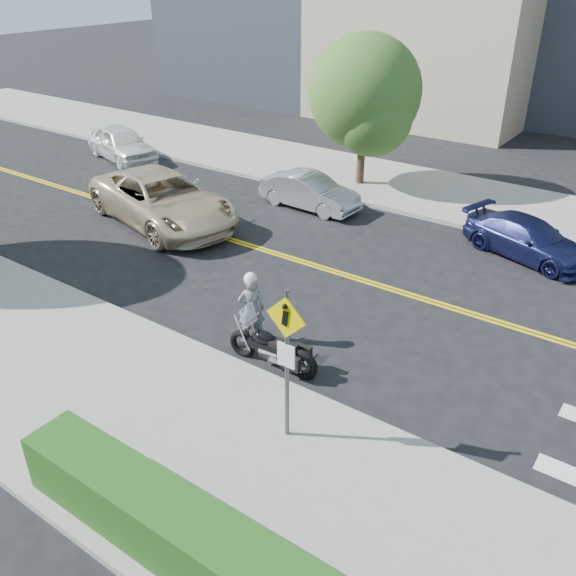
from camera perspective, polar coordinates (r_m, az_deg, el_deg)
The scene contains 11 objects.
ground_plane at distance 17.87m, azimuth 0.62°, elevation 2.69°, with size 120.00×120.00×0.00m, color black.
sidewalk_near at distance 13.26m, azimuth -18.40°, elevation -8.82°, with size 60.00×5.00×0.15m, color #9E9B91.
sidewalk_far at distance 23.93m, azimuth 11.04°, elevation 9.24°, with size 60.00×5.00×0.15m, color #9E9B91.
pedestrian_sign at distance 10.31m, azimuth -0.13°, elevation -6.01°, with size 0.78×0.08×3.00m.
motorcyclist at distance 13.73m, azimuth -3.45°, elevation -1.82°, with size 0.71×0.69×1.75m.
motorcycle at distance 12.97m, azimuth -1.46°, elevation -4.96°, with size 2.13×0.65×1.30m, color black, non-canonical shape.
suv at distance 20.49m, azimuth -11.64°, elevation 8.11°, with size 2.75×5.97×1.66m, color beige.
parked_car_white at distance 27.96m, azimuth -15.32°, elevation 12.94°, with size 1.68×4.17×1.42m, color white.
parked_car_silver at distance 21.50m, azimuth 2.04°, elevation 9.02°, with size 1.27×3.64×1.20m, color #B2B3BA.
parked_car_blue at distance 19.15m, azimuth 21.55°, elevation 4.32°, with size 1.59×3.92×1.14m, color navy.
tree_far_a at distance 23.09m, azimuth 7.20°, elevation 17.73°, with size 4.08×4.08×5.57m.
Camera 1 is at (9.11, -13.22, 7.83)m, focal length 38.00 mm.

